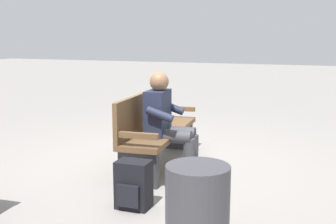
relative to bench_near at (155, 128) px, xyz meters
name	(u,v)px	position (x,y,z in m)	size (l,w,h in m)	color
ground_plane	(161,165)	(-0.01, 0.07, -0.46)	(40.00, 40.00, 0.00)	gray
bench_near	(155,128)	(0.00, 0.00, 0.00)	(1.84, 0.64, 0.90)	brown
person_seated	(167,120)	(0.25, 0.25, 0.17)	(0.60, 0.60, 1.18)	#1E2338
backpack	(133,185)	(1.31, 0.34, -0.24)	(0.26, 0.32, 0.45)	black
trash_bin	(197,216)	(2.05, 1.19, -0.10)	(0.44, 0.44, 0.72)	#38383D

